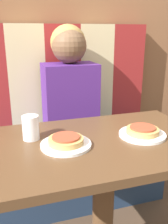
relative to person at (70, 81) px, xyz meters
name	(u,v)px	position (x,y,z in m)	size (l,w,h in m)	color
wall_back	(58,7)	(0.00, 0.28, 0.46)	(7.00, 0.05, 2.60)	brown
booth_seat	(71,166)	(0.00, 0.00, -0.60)	(1.22, 0.46, 0.48)	navy
booth_backrest	(63,77)	(0.00, 0.19, -0.01)	(1.22, 0.07, 0.71)	maroon
dining_table	(104,163)	(0.00, -0.60, -0.25)	(0.89, 0.59, 0.70)	brown
person	(70,81)	(0.00, 0.00, 0.00)	(0.33, 0.25, 0.70)	#4C237A
plate_left	(66,145)	(-0.17, -0.61, -0.14)	(0.21, 0.21, 0.01)	white
plate_right	(142,134)	(0.17, -0.61, -0.14)	(0.21, 0.21, 0.01)	white
pizza_left	(66,140)	(-0.17, -0.61, -0.12)	(0.14, 0.14, 0.03)	tan
pizza_right	(143,130)	(0.17, -0.61, -0.12)	(0.14, 0.14, 0.03)	tan
drinking_cup	(31,128)	(-0.30, -0.50, -0.09)	(0.07, 0.07, 0.10)	silver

